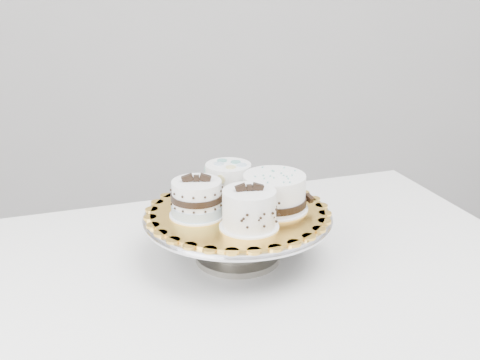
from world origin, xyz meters
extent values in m
cube|color=white|center=(0.01, 0.24, 0.73)|extent=(1.29, 0.96, 0.04)
cube|color=white|center=(0.49, 0.66, 0.36)|extent=(0.06, 0.06, 0.71)
cylinder|color=gray|center=(0.02, 0.28, 0.76)|extent=(0.16, 0.16, 0.01)
cylinder|color=gray|center=(0.02, 0.28, 0.79)|extent=(0.11, 0.11, 0.09)
cylinder|color=silver|center=(0.02, 0.28, 0.84)|extent=(0.35, 0.35, 0.01)
cylinder|color=silver|center=(0.02, 0.28, 0.84)|extent=(0.36, 0.36, 0.00)
cylinder|color=gold|center=(0.02, 0.28, 0.85)|extent=(0.42, 0.42, 0.00)
cylinder|color=white|center=(0.03, 0.20, 0.85)|extent=(0.11, 0.11, 0.00)
cylinder|color=white|center=(0.03, 0.20, 0.89)|extent=(0.10, 0.10, 0.07)
cylinder|color=white|center=(-0.05, 0.27, 0.85)|extent=(0.10, 0.10, 0.00)
cylinder|color=white|center=(-0.05, 0.27, 0.89)|extent=(0.10, 0.10, 0.06)
cylinder|color=#A4BECF|center=(-0.05, 0.27, 0.86)|extent=(0.10, 0.10, 0.02)
cylinder|color=black|center=(-0.05, 0.27, 0.89)|extent=(0.10, 0.10, 0.01)
cylinder|color=white|center=(0.02, 0.36, 0.85)|extent=(0.10, 0.10, 0.00)
cylinder|color=white|center=(0.02, 0.36, 0.89)|extent=(0.12, 0.12, 0.06)
cylinder|color=white|center=(0.09, 0.28, 0.85)|extent=(0.13, 0.13, 0.00)
cylinder|color=white|center=(0.09, 0.28, 0.89)|extent=(0.16, 0.16, 0.06)
cylinder|color=black|center=(0.09, 0.28, 0.87)|extent=(0.12, 0.12, 0.01)
camera|label=1|loc=(-0.15, -0.75, 1.30)|focal=45.00mm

